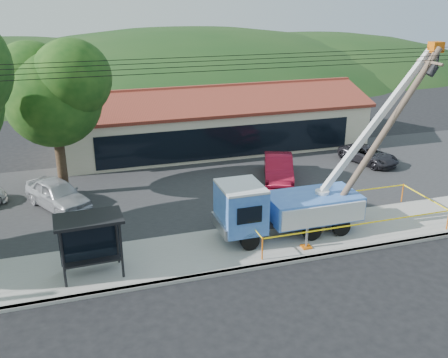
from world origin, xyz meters
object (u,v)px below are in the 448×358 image
at_px(leaning_pole, 383,134).
at_px(car_silver, 60,209).
at_px(bus_shelter, 89,231).
at_px(car_red, 278,182).
at_px(utility_truck, 286,204).
at_px(car_dark, 368,164).

height_order(leaning_pole, car_silver, leaning_pole).
height_order(bus_shelter, car_silver, bus_shelter).
bearing_deg(car_silver, car_red, -28.80).
bearing_deg(utility_truck, car_dark, 39.33).
distance_m(bus_shelter, car_silver, 7.90).
bearing_deg(car_red, car_silver, -158.38).
distance_m(leaning_pole, bus_shelter, 14.05).
bearing_deg(utility_truck, leaning_pole, -5.28).
bearing_deg(bus_shelter, car_dark, 23.32).
distance_m(utility_truck, car_silver, 12.48).
bearing_deg(car_silver, bus_shelter, -109.44).
bearing_deg(bus_shelter, leaning_pole, -0.04).
xyz_separation_m(utility_truck, car_red, (2.58, 6.79, -1.66)).
xyz_separation_m(car_silver, car_dark, (20.22, 1.38, 0.00)).
bearing_deg(car_dark, leaning_pole, -138.79).
relative_size(bus_shelter, car_dark, 0.65).
bearing_deg(leaning_pole, utility_truck, 174.72).
distance_m(car_silver, car_red, 13.02).
bearing_deg(car_silver, leaning_pole, -54.58).
bearing_deg(car_silver, utility_truck, -61.94).
xyz_separation_m(leaning_pole, car_silver, (-15.09, 7.07, -4.87)).
bearing_deg(car_red, leaning_pole, -53.05).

